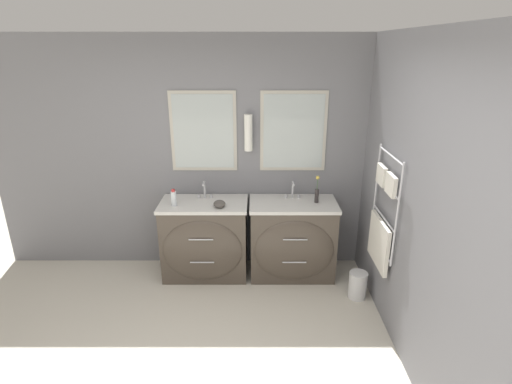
% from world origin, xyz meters
% --- Properties ---
extents(wall_back, '(4.96, 0.17, 2.60)m').
position_xyz_m(wall_back, '(0.01, 2.12, 1.31)').
color(wall_back, slate).
rests_on(wall_back, ground_plane).
extents(wall_right, '(0.13, 4.14, 2.60)m').
position_xyz_m(wall_right, '(1.71, 0.95, 1.29)').
color(wall_right, slate).
rests_on(wall_right, ground_plane).
extents(vanity_left, '(0.95, 0.59, 0.87)m').
position_xyz_m(vanity_left, '(-0.10, 1.78, 0.45)').
color(vanity_left, '#4C4238').
rests_on(vanity_left, ground_plane).
extents(vanity_right, '(0.95, 0.59, 0.87)m').
position_xyz_m(vanity_right, '(0.87, 1.78, 0.45)').
color(vanity_right, '#4C4238').
rests_on(vanity_right, ground_plane).
extents(faucet_left, '(0.17, 0.12, 0.20)m').
position_xyz_m(faucet_left, '(-0.10, 1.94, 0.97)').
color(faucet_left, silver).
rests_on(faucet_left, vanity_left).
extents(faucet_right, '(0.17, 0.12, 0.20)m').
position_xyz_m(faucet_right, '(0.87, 1.94, 0.97)').
color(faucet_right, silver).
rests_on(faucet_right, vanity_right).
extents(toiletry_bottle, '(0.06, 0.06, 0.18)m').
position_xyz_m(toiletry_bottle, '(-0.40, 1.73, 0.96)').
color(toiletry_bottle, silver).
rests_on(toiletry_bottle, vanity_left).
extents(amenity_bowl, '(0.13, 0.13, 0.08)m').
position_xyz_m(amenity_bowl, '(0.09, 1.68, 0.91)').
color(amenity_bowl, '#4C4742').
rests_on(amenity_bowl, vanity_left).
extents(flower_vase, '(0.05, 0.05, 0.30)m').
position_xyz_m(flower_vase, '(1.12, 1.82, 0.99)').
color(flower_vase, '#332D2D').
rests_on(flower_vase, vanity_right).
extents(waste_bin, '(0.19, 0.19, 0.29)m').
position_xyz_m(waste_bin, '(1.52, 1.34, 0.15)').
color(waste_bin, silver).
rests_on(waste_bin, ground_plane).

